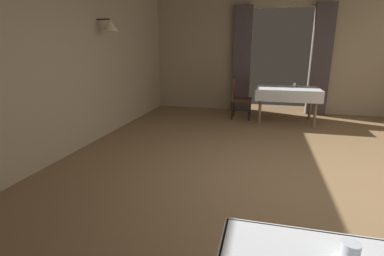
{
  "coord_description": "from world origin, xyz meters",
  "views": [
    {
      "loc": [
        -0.34,
        -3.38,
        1.55
      ],
      "look_at": [
        -1.31,
        0.5,
        0.44
      ],
      "focal_mm": 26.84,
      "sensor_mm": 36.0,
      "label": 1
    }
  ],
  "objects_px": {
    "dining_table_mid": "(287,92)",
    "glass_near_b": "(350,252)",
    "plate_mid_a": "(306,87)",
    "chair_mid_left": "(238,96)",
    "glass_mid_b": "(294,85)"
  },
  "relations": [
    {
      "from": "dining_table_mid",
      "to": "glass_near_b",
      "type": "relative_size",
      "value": 15.82
    },
    {
      "from": "dining_table_mid",
      "to": "plate_mid_a",
      "type": "distance_m",
      "value": 0.5
    },
    {
      "from": "chair_mid_left",
      "to": "dining_table_mid",
      "type": "bearing_deg",
      "value": -6.14
    },
    {
      "from": "dining_table_mid",
      "to": "chair_mid_left",
      "type": "bearing_deg",
      "value": 173.86
    },
    {
      "from": "glass_near_b",
      "to": "dining_table_mid",
      "type": "bearing_deg",
      "value": 88.68
    },
    {
      "from": "dining_table_mid",
      "to": "glass_near_b",
      "type": "height_order",
      "value": "glass_near_b"
    },
    {
      "from": "chair_mid_left",
      "to": "plate_mid_a",
      "type": "xyz_separation_m",
      "value": [
        1.45,
        0.16,
        0.24
      ]
    },
    {
      "from": "chair_mid_left",
      "to": "plate_mid_a",
      "type": "relative_size",
      "value": 5.05
    },
    {
      "from": "plate_mid_a",
      "to": "glass_mid_b",
      "type": "bearing_deg",
      "value": -164.58
    },
    {
      "from": "chair_mid_left",
      "to": "glass_mid_b",
      "type": "relative_size",
      "value": 10.83
    },
    {
      "from": "glass_near_b",
      "to": "glass_mid_b",
      "type": "bearing_deg",
      "value": 87.2
    },
    {
      "from": "chair_mid_left",
      "to": "glass_mid_b",
      "type": "bearing_deg",
      "value": 4.17
    },
    {
      "from": "chair_mid_left",
      "to": "glass_mid_b",
      "type": "xyz_separation_m",
      "value": [
        1.2,
        0.09,
        0.28
      ]
    },
    {
      "from": "dining_table_mid",
      "to": "glass_mid_b",
      "type": "distance_m",
      "value": 0.28
    },
    {
      "from": "plate_mid_a",
      "to": "glass_mid_b",
      "type": "relative_size",
      "value": 2.14
    }
  ]
}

